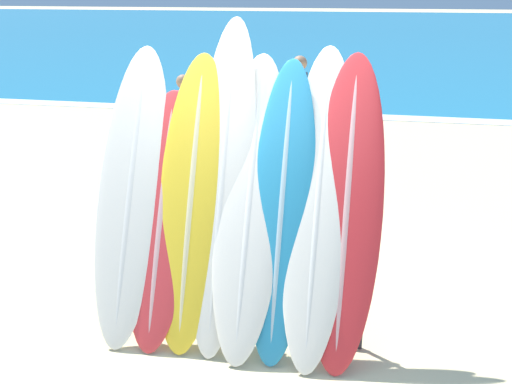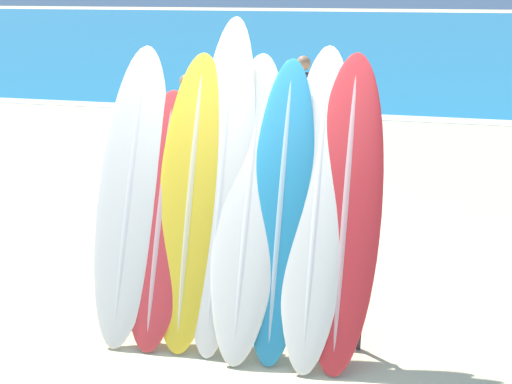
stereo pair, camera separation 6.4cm
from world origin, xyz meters
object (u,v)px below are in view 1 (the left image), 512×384
(surfboard_slot_2, at_px, (192,202))
(surfboard_slot_6, at_px, (318,206))
(surfboard_slot_1, at_px, (161,219))
(person_near_water, at_px, (185,121))
(surfboard_rack, at_px, (235,278))
(person_far_left, at_px, (299,105))
(surfboard_slot_0, at_px, (131,194))
(surfboard_slot_4, at_px, (250,206))
(surfboard_slot_7, at_px, (347,211))
(surfboard_slot_3, at_px, (223,185))
(surfboard_slot_5, at_px, (282,210))
(person_mid_beach, at_px, (261,91))

(surfboard_slot_2, distance_m, surfboard_slot_6, 0.99)
(surfboard_slot_1, distance_m, person_near_water, 4.39)
(surfboard_rack, xyz_separation_m, person_far_left, (-0.25, 5.23, 0.43))
(surfboard_slot_0, height_order, surfboard_slot_6, surfboard_slot_6)
(surfboard_slot_2, distance_m, surfboard_slot_4, 0.47)
(person_near_water, bearing_deg, surfboard_slot_7, 73.86)
(surfboard_slot_0, height_order, surfboard_slot_3, surfboard_slot_3)
(surfboard_slot_4, bearing_deg, surfboard_slot_7, 0.52)
(surfboard_slot_0, xyz_separation_m, surfboard_slot_2, (0.51, -0.02, -0.02))
(surfboard_rack, bearing_deg, surfboard_slot_5, 5.60)
(surfboard_slot_7, xyz_separation_m, person_near_water, (-2.68, 4.14, -0.31))
(surfboard_slot_2, xyz_separation_m, person_mid_beach, (-0.91, 7.08, -0.29))
(surfboard_slot_1, relative_size, person_mid_beach, 1.29)
(surfboard_slot_2, bearing_deg, person_far_left, 88.88)
(surfboard_slot_2, xyz_separation_m, surfboard_slot_5, (0.72, -0.01, -0.01))
(surfboard_slot_5, xyz_separation_m, surfboard_slot_7, (0.49, 0.02, 0.02))
(surfboard_slot_4, distance_m, surfboard_slot_6, 0.53)
(surfboard_slot_3, relative_size, person_mid_beach, 1.66)
(surfboard_rack, height_order, person_near_water, person_near_water)
(surfboard_slot_3, bearing_deg, surfboard_slot_7, -2.92)
(surfboard_slot_6, relative_size, person_mid_beach, 1.53)
(surfboard_slot_4, xyz_separation_m, person_near_water, (-1.94, 4.15, -0.29))
(surfboard_slot_0, xyz_separation_m, surfboard_slot_6, (1.51, 0.01, 0.02))
(surfboard_rack, relative_size, surfboard_slot_6, 0.90)
(surfboard_rack, distance_m, surfboard_slot_6, 0.91)
(surfboard_slot_2, xyz_separation_m, surfboard_slot_7, (1.21, 0.01, 0.01))
(person_near_water, bearing_deg, surfboard_slot_2, 60.42)
(surfboard_slot_3, distance_m, surfboard_slot_4, 0.27)
(surfboard_slot_6, height_order, person_far_left, surfboard_slot_6)
(surfboard_slot_3, bearing_deg, surfboard_slot_5, -8.33)
(surfboard_slot_4, bearing_deg, surfboard_slot_3, 166.24)
(surfboard_slot_5, distance_m, person_mid_beach, 7.28)
(surfboard_slot_4, bearing_deg, surfboard_slot_5, -3.28)
(surfboard_slot_5, bearing_deg, surfboard_slot_7, 2.51)
(surfboard_slot_7, bearing_deg, person_near_water, 122.93)
(surfboard_slot_2, xyz_separation_m, person_far_left, (0.10, 5.18, -0.19))
(surfboard_rack, height_order, surfboard_slot_4, surfboard_slot_4)
(surfboard_slot_0, height_order, person_mid_beach, surfboard_slot_0)
(surfboard_slot_0, xyz_separation_m, person_mid_beach, (-0.40, 7.06, -0.31))
(person_near_water, bearing_deg, surfboard_slot_6, 71.74)
(surfboard_slot_3, distance_m, surfboard_slot_5, 0.51)
(surfboard_slot_1, height_order, surfboard_slot_6, surfboard_slot_6)
(surfboard_slot_0, height_order, surfboard_slot_7, surfboard_slot_0)
(person_near_water, bearing_deg, surfboard_slot_1, 57.22)
(surfboard_slot_2, relative_size, surfboard_slot_3, 0.89)
(surfboard_slot_3, bearing_deg, surfboard_slot_1, -166.39)
(surfboard_slot_4, relative_size, surfboard_slot_5, 1.01)
(surfboard_rack, relative_size, surfboard_slot_7, 0.91)
(surfboard_slot_7, bearing_deg, surfboard_slot_3, 177.08)
(surfboard_rack, distance_m, person_mid_beach, 7.24)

